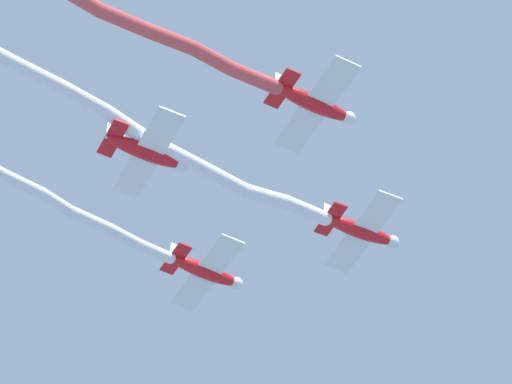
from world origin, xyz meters
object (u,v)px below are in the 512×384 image
(airplane_right_wing, at_px, (315,104))
(airplane_lead, at_px, (362,231))
(airplane_slot, at_px, (147,152))
(airplane_left_wing, at_px, (206,271))

(airplane_right_wing, bearing_deg, airplane_lead, 43.49)
(airplane_right_wing, distance_m, airplane_slot, 10.26)
(airplane_left_wing, relative_size, airplane_right_wing, 1.00)
(airplane_right_wing, height_order, airplane_slot, airplane_right_wing)
(airplane_right_wing, bearing_deg, airplane_left_wing, 88.51)
(airplane_left_wing, bearing_deg, airplane_right_wing, -92.68)
(airplane_left_wing, xyz_separation_m, airplane_slot, (-7.90, -6.54, 0.20))
(airplane_slot, bearing_deg, airplane_right_wing, -45.07)
(airplane_lead, relative_size, airplane_left_wing, 1.01)
(airplane_left_wing, xyz_separation_m, airplane_right_wing, (-1.36, -14.43, 0.70))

